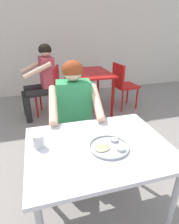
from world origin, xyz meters
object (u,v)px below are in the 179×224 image
at_px(chair_red_left, 51,87).
at_px(patron_background, 42,76).
at_px(chair_red_right, 123,83).
at_px(drinking_cup, 39,141).
at_px(chair_foreground, 73,121).
at_px(diner_foreground, 75,111).
at_px(table_foreground, 98,154).
at_px(thali_tray, 109,146).
at_px(table_background_red, 87,77).

xyz_separation_m(chair_red_left, patron_background, (-0.13, -0.04, 0.23)).
bearing_deg(chair_red_right, drinking_cup, -128.74).
relative_size(chair_foreground, chair_red_left, 1.00).
xyz_separation_m(drinking_cup, patron_background, (0.13, 2.02, -0.04)).
height_order(chair_red_left, patron_background, patron_background).
bearing_deg(diner_foreground, chair_foreground, 84.88).
height_order(table_foreground, drinking_cup, drinking_cup).
xyz_separation_m(chair_red_right, patron_background, (-1.46, 0.05, 0.23)).
height_order(chair_red_left, chair_red_right, chair_red_right).
xyz_separation_m(table_foreground, chair_red_right, (1.17, 2.07, -0.14)).
xyz_separation_m(table_foreground, drinking_cup, (-0.41, 0.10, 0.13)).
xyz_separation_m(table_foreground, patron_background, (-0.29, 2.12, 0.09)).
height_order(thali_tray, table_background_red, thali_tray).
relative_size(table_foreground, drinking_cup, 10.69).
bearing_deg(chair_red_left, diner_foreground, -86.00).
bearing_deg(patron_background, chair_red_right, -2.07).
bearing_deg(thali_tray, chair_red_right, 62.32).
bearing_deg(thali_tray, table_background_red, 78.53).
relative_size(chair_red_left, patron_background, 0.70).
bearing_deg(drinking_cup, chair_red_left, 82.83).
relative_size(diner_foreground, chair_red_right, 1.39).
distance_m(drinking_cup, table_background_red, 2.24).
height_order(chair_foreground, chair_red_left, same).
bearing_deg(table_background_red, chair_red_left, 177.53).
bearing_deg(thali_tray, table_foreground, 139.46).
bearing_deg(chair_red_left, patron_background, -163.28).
distance_m(drinking_cup, chair_red_left, 2.10).
xyz_separation_m(thali_tray, table_background_red, (0.44, 2.18, -0.09)).
xyz_separation_m(drinking_cup, table_background_red, (0.91, 2.04, -0.13)).
bearing_deg(table_foreground, diner_foreground, 94.06).
distance_m(diner_foreground, patron_background, 1.52).
relative_size(drinking_cup, chair_red_right, 0.11).
xyz_separation_m(drinking_cup, chair_foreground, (0.39, 0.74, -0.28)).
xyz_separation_m(diner_foreground, chair_red_right, (1.21, 1.45, -0.21)).
bearing_deg(chair_red_right, chair_red_left, 175.97).
bearing_deg(chair_red_left, chair_foreground, -84.49).
distance_m(table_background_red, chair_red_left, 0.67).
bearing_deg(thali_tray, diner_foreground, 98.76).
relative_size(diner_foreground, chair_red_left, 1.40).
bearing_deg(table_background_red, diner_foreground, -109.89).
xyz_separation_m(chair_foreground, chair_red_right, (1.19, 1.23, 0.01)).
height_order(diner_foreground, patron_background, patron_background).
bearing_deg(diner_foreground, chair_red_right, 49.97).
distance_m(thali_tray, table_background_red, 2.23).
bearing_deg(chair_red_right, patron_background, 177.93).
xyz_separation_m(drinking_cup, diner_foreground, (0.37, 0.53, -0.06)).
bearing_deg(drinking_cup, diner_foreground, 55.05).
height_order(chair_foreground, diner_foreground, diner_foreground).
relative_size(table_foreground, table_background_red, 1.12).
relative_size(drinking_cup, table_background_red, 0.10).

